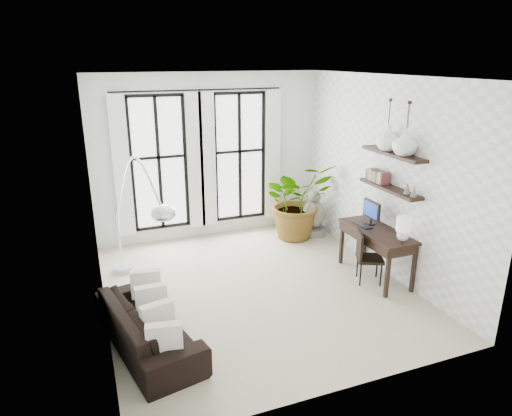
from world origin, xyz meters
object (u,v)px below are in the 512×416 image
desk_chair (365,254)px  arc_lamp (134,189)px  sofa (147,325)px  desk (379,235)px  plant (297,200)px  buddha (313,216)px

desk_chair → arc_lamp: (-3.40, 0.65, 1.25)m
sofa → arc_lamp: arc_lamp is taller
desk → plant: bearing=101.1°
desk_chair → arc_lamp: 3.69m
sofa → buddha: bearing=-66.6°
plant → arc_lamp: bearing=-155.2°
plant → desk: size_ratio=1.09×
plant → buddha: bearing=-3.7°
desk → desk_chair: (-0.24, -0.03, -0.28)m
desk → arc_lamp: 3.82m
arc_lamp → buddha: arc_lamp is taller
desk_chair → arc_lamp: bearing=-166.7°
plant → sofa: bearing=-141.5°
plant → buddha: size_ratio=1.64×
desk → desk_chair: desk is taller
desk → desk_chair: bearing=-173.8°
sofa → desk_chair: (3.51, 0.51, 0.19)m
desk_chair → buddha: 2.13m
desk_chair → desk: bearing=30.3°
buddha → desk: bearing=-88.9°
desk → buddha: desk is taller
arc_lamp → desk_chair: bearing=-10.8°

